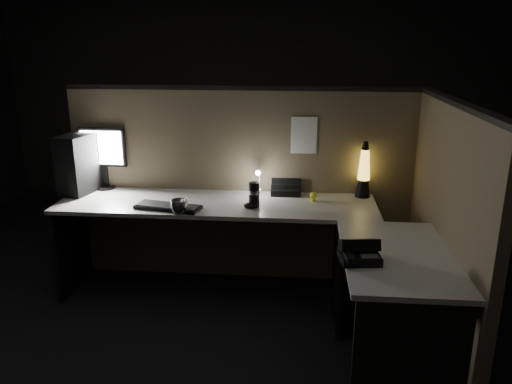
# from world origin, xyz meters

# --- Properties ---
(floor) EXTENTS (6.00, 6.00, 0.00)m
(floor) POSITION_xyz_m (0.00, 0.00, 0.00)
(floor) COLOR black
(floor) RESTS_ON ground
(room_shell) EXTENTS (6.00, 6.00, 6.00)m
(room_shell) POSITION_xyz_m (0.00, 0.00, 1.62)
(room_shell) COLOR silver
(room_shell) RESTS_ON ground
(partition_back) EXTENTS (2.66, 0.06, 1.50)m
(partition_back) POSITION_xyz_m (0.00, 0.93, 0.75)
(partition_back) COLOR brown
(partition_back) RESTS_ON ground
(partition_right) EXTENTS (0.06, 1.66, 1.50)m
(partition_right) POSITION_xyz_m (1.33, 0.10, 0.75)
(partition_right) COLOR brown
(partition_right) RESTS_ON ground
(desk) EXTENTS (2.60, 1.60, 0.73)m
(desk) POSITION_xyz_m (0.18, 0.25, 0.58)
(desk) COLOR #B7B5AD
(desk) RESTS_ON ground
(pc_tower) EXTENTS (0.28, 0.46, 0.45)m
(pc_tower) POSITION_xyz_m (-1.22, 0.80, 0.95)
(pc_tower) COLOR black
(pc_tower) RESTS_ON desk
(monitor) EXTENTS (0.37, 0.16, 0.48)m
(monitor) POSITION_xyz_m (-1.09, 0.88, 1.02)
(monitor) COLOR black
(monitor) RESTS_ON desk
(keyboard) EXTENTS (0.49, 0.25, 0.02)m
(keyboard) POSITION_xyz_m (-0.46, 0.43, 0.74)
(keyboard) COLOR black
(keyboard) RESTS_ON desk
(mouse) EXTENTS (0.12, 0.10, 0.04)m
(mouse) POSITION_xyz_m (0.11, 0.49, 0.75)
(mouse) COLOR black
(mouse) RESTS_ON desk
(clip_lamp) EXTENTS (0.04, 0.16, 0.20)m
(clip_lamp) POSITION_xyz_m (0.14, 0.83, 0.85)
(clip_lamp) COLOR silver
(clip_lamp) RESTS_ON desk
(organizer) EXTENTS (0.23, 0.20, 0.17)m
(organizer) POSITION_xyz_m (0.35, 0.86, 0.77)
(organizer) COLOR black
(organizer) RESTS_ON desk
(lava_lamp) EXTENTS (0.11, 0.11, 0.42)m
(lava_lamp) POSITION_xyz_m (0.92, 0.83, 0.90)
(lava_lamp) COLOR black
(lava_lamp) RESTS_ON desk
(travel_mug) EXTENTS (0.08, 0.08, 0.18)m
(travel_mug) POSITION_xyz_m (0.13, 0.52, 0.82)
(travel_mug) COLOR black
(travel_mug) RESTS_ON desk
(steel_mug) EXTENTS (0.15, 0.15, 0.10)m
(steel_mug) POSITION_xyz_m (-0.36, 0.34, 0.78)
(steel_mug) COLOR #B5B4BC
(steel_mug) RESTS_ON desk
(figurine) EXTENTS (0.05, 0.05, 0.05)m
(figurine) POSITION_xyz_m (0.55, 0.69, 0.77)
(figurine) COLOR #F3F927
(figurine) RESTS_ON desk
(pinned_paper) EXTENTS (0.19, 0.00, 0.28)m
(pinned_paper) POSITION_xyz_m (0.47, 0.90, 1.17)
(pinned_paper) COLOR white
(pinned_paper) RESTS_ON partition_back
(desk_phone) EXTENTS (0.23, 0.23, 0.12)m
(desk_phone) POSITION_xyz_m (0.77, -0.31, 0.78)
(desk_phone) COLOR black
(desk_phone) RESTS_ON desk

